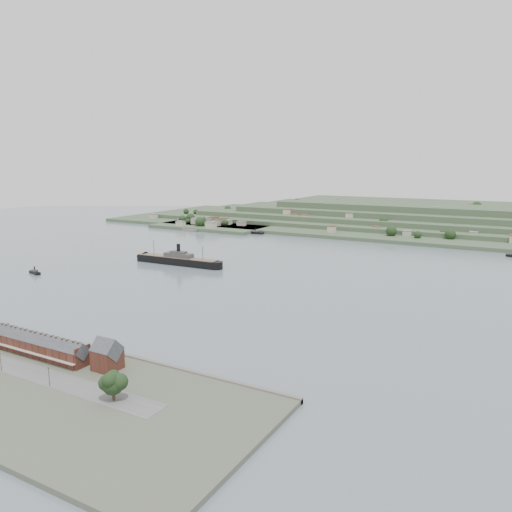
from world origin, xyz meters
The scene contains 9 objects.
ground centered at (0.00, 0.00, 0.00)m, with size 1400.00×1400.00×0.00m, color slate.
near_shore centered at (0.00, -186.75, 1.01)m, with size 220.00×80.00×2.60m.
terrace_row centered at (-10.00, -168.02, 6.84)m, with size 55.60×9.80×11.07m.
gabled_building centered at (27.50, -164.00, 8.19)m, with size 10.40×10.18×14.09m.
far_peninsula centered at (27.91, 393.10, 11.88)m, with size 760.00×309.00×30.00m.
steamship centered at (-90.60, 29.90, 4.02)m, with size 90.78×13.50×21.77m.
tugboat centered at (-163.82, -54.95, 1.51)m, with size 14.22×6.89×6.18m.
ferry_west centered at (-120.31, 225.00, 1.79)m, with size 20.13×6.71×7.44m.
fig_tree centered at (50.32, -183.41, 8.99)m, with size 10.25×8.88×11.44m.
Camera 1 is at (178.42, -305.16, 88.01)m, focal length 35.00 mm.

